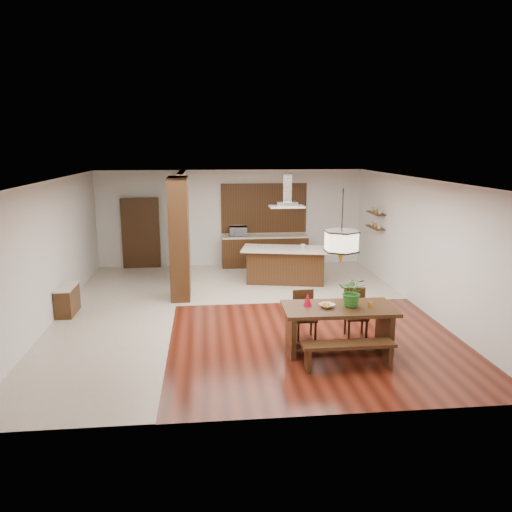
{
  "coord_description": "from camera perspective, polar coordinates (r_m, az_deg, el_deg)",
  "views": [
    {
      "loc": [
        -0.79,
        -10.54,
        3.59
      ],
      "look_at": [
        0.3,
        0.0,
        1.25
      ],
      "focal_mm": 35.0,
      "sensor_mm": 36.0,
      "label": 1
    }
  ],
  "objects": [
    {
      "name": "tile_hallway",
      "position": [
        11.3,
        -15.67,
        -6.52
      ],
      "size": [
        2.5,
        9.0,
        0.01
      ],
      "primitive_type": "cube",
      "color": "beige",
      "rests_on": "ground"
    },
    {
      "name": "shelf_lower",
      "position": [
        14.12,
        13.47,
        3.18
      ],
      "size": [
        0.26,
        0.9,
        0.04
      ],
      "primitive_type": "cube",
      "color": "black",
      "rests_on": "room_shell"
    },
    {
      "name": "dining_chair_left",
      "position": [
        9.53,
        5.63,
        -6.8
      ],
      "size": [
        0.42,
        0.42,
        0.92
      ],
      "primitive_type": null,
      "rotation": [
        0.0,
        0.0,
        0.04
      ],
      "color": "black",
      "rests_on": "ground"
    },
    {
      "name": "dining_table",
      "position": [
        9.02,
        9.41,
        -7.06
      ],
      "size": [
        1.99,
        1.03,
        0.82
      ],
      "rotation": [
        0.0,
        0.0,
        -0.03
      ],
      "color": "black",
      "rests_on": "ground"
    },
    {
      "name": "dining_chair_right",
      "position": [
        9.74,
        11.37,
        -6.5
      ],
      "size": [
        0.44,
        0.44,
        0.93
      ],
      "primitive_type": null,
      "rotation": [
        0.0,
        0.0,
        -0.06
      ],
      "color": "black",
      "rests_on": "ground"
    },
    {
      "name": "kitchen_window",
      "position": [
        15.22,
        0.89,
        5.5
      ],
      "size": [
        2.6,
        0.08,
        1.5
      ],
      "primitive_type": "cube",
      "color": "#AA7333",
      "rests_on": "room_shell"
    },
    {
      "name": "hallway_console",
      "position": [
        11.63,
        -20.77,
        -4.74
      ],
      "size": [
        0.37,
        0.88,
        0.63
      ],
      "primitive_type": "cube",
      "color": "black",
      "rests_on": "ground"
    },
    {
      "name": "fruit_bowl",
      "position": [
        8.88,
        8.13,
        -5.63
      ],
      "size": [
        0.35,
        0.35,
        0.06
      ],
      "primitive_type": "imported",
      "rotation": [
        0.0,
        0.0,
        0.43
      ],
      "color": "beige",
      "rests_on": "dining_table"
    },
    {
      "name": "pendant_lantern",
      "position": [
        8.62,
        9.8,
        3.3
      ],
      "size": [
        0.64,
        0.64,
        1.31
      ],
      "primitive_type": null,
      "color": "#FAE1BF",
      "rests_on": "room_shell"
    },
    {
      "name": "gold_ornament",
      "position": [
        9.01,
        12.89,
        -5.46
      ],
      "size": [
        0.08,
        0.08,
        0.1
      ],
      "primitive_type": "cylinder",
      "rotation": [
        0.0,
        0.0,
        -0.24
      ],
      "color": "gold",
      "rests_on": "dining_table"
    },
    {
      "name": "soffit_band",
      "position": [
        10.59,
        -1.63,
        8.63
      ],
      "size": [
        8.0,
        9.0,
        0.02
      ],
      "primitive_type": "cube",
      "color": "#422010",
      "rests_on": "room_shell"
    },
    {
      "name": "tile_kitchen",
      "position": [
        13.68,
        2.88,
        -2.76
      ],
      "size": [
        5.5,
        4.0,
        0.01
      ],
      "primitive_type": "cube",
      "color": "beige",
      "rests_on": "ground"
    },
    {
      "name": "room_shell",
      "position": [
        10.68,
        -1.61,
        4.22
      ],
      "size": [
        9.0,
        9.04,
        2.92
      ],
      "color": "#3E140B",
      "rests_on": "ground"
    },
    {
      "name": "partition_stub",
      "position": [
        14.02,
        -8.35,
        3.54
      ],
      "size": [
        0.18,
        2.4,
        2.9
      ],
      "primitive_type": "cube",
      "color": "silver",
      "rests_on": "ground"
    },
    {
      "name": "microwave",
      "position": [
        14.96,
        -2.05,
        2.83
      ],
      "size": [
        0.52,
        0.36,
        0.29
      ],
      "primitive_type": "imported",
      "rotation": [
        0.0,
        0.0,
        -0.02
      ],
      "color": "#B2B3B9",
      "rests_on": "rear_counter"
    },
    {
      "name": "napkin_cone",
      "position": [
        8.89,
        5.92,
        -4.97
      ],
      "size": [
        0.19,
        0.19,
        0.24
      ],
      "primitive_type": "cone",
      "rotation": [
        0.0,
        0.0,
        0.34
      ],
      "color": "#B10C27",
      "rests_on": "dining_table"
    },
    {
      "name": "foliage_plant",
      "position": [
        8.94,
        10.99,
        -4.02
      ],
      "size": [
        0.6,
        0.56,
        0.54
      ],
      "primitive_type": "imported",
      "rotation": [
        0.0,
        0.0,
        -0.34
      ],
      "color": "#297326",
      "rests_on": "dining_table"
    },
    {
      "name": "dining_bench",
      "position": [
        8.53,
        10.47,
        -11.07
      ],
      "size": [
        1.54,
        0.35,
        0.43
      ],
      "primitive_type": null,
      "rotation": [
        0.0,
        0.0,
        0.01
      ],
      "color": "black",
      "rests_on": "ground"
    },
    {
      "name": "range_hood",
      "position": [
        13.02,
        3.55,
        7.47
      ],
      "size": [
        0.9,
        0.55,
        0.87
      ],
      "primitive_type": null,
      "color": "silver",
      "rests_on": "room_shell"
    },
    {
      "name": "island_cup",
      "position": [
        13.24,
        5.38,
        1.15
      ],
      "size": [
        0.13,
        0.13,
        0.1
      ],
      "primitive_type": "imported",
      "rotation": [
        0.0,
        0.0,
        0.03
      ],
      "color": "white",
      "rests_on": "kitchen_island"
    },
    {
      "name": "shelf_upper",
      "position": [
        14.06,
        13.55,
        4.79
      ],
      "size": [
        0.26,
        0.9,
        0.04
      ],
      "primitive_type": "cube",
      "color": "black",
      "rests_on": "room_shell"
    },
    {
      "name": "hallway_doorway",
      "position": [
        15.28,
        -13.02,
        2.55
      ],
      "size": [
        1.1,
        0.2,
        2.1
      ],
      "primitive_type": "cube",
      "color": "black",
      "rests_on": "ground"
    },
    {
      "name": "rear_counter",
      "position": [
        15.17,
        0.99,
        0.6
      ],
      "size": [
        2.6,
        0.62,
        0.95
      ],
      "color": "black",
      "rests_on": "ground"
    },
    {
      "name": "partition_pier",
      "position": [
        11.95,
        -8.74,
        1.99
      ],
      "size": [
        0.45,
        1.0,
        2.9
      ],
      "primitive_type": "cube",
      "color": "black",
      "rests_on": "ground"
    },
    {
      "name": "kitchen_island",
      "position": [
        13.33,
        3.44,
        -1.02
      ],
      "size": [
        2.48,
        1.47,
        0.96
      ],
      "rotation": [
        0.0,
        0.0,
        -0.21
      ],
      "color": "black",
      "rests_on": "ground"
    }
  ]
}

